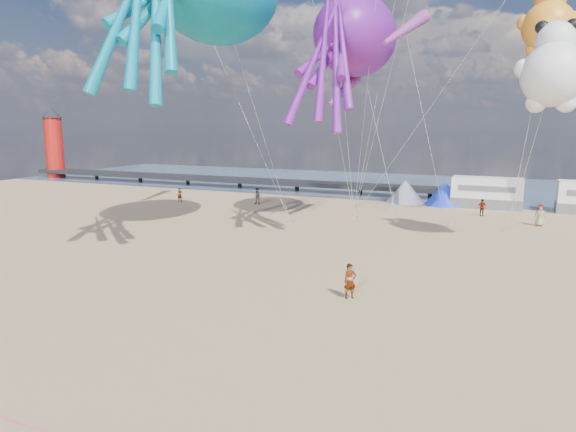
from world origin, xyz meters
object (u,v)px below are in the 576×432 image
at_px(tent_white, 405,191).
at_px(kite_teddy_orange, 548,27).
at_px(tent_blue, 445,193).
at_px(windsock_right, 343,91).
at_px(beachgoer_5, 180,195).
at_px(kite_panda, 553,75).
at_px(beachgoer_1, 258,196).
at_px(windsock_left, 204,23).
at_px(beachgoer_0, 540,215).
at_px(sandbag_e, 354,217).
at_px(kite_octopus_purple, 356,36).
at_px(motorhome_0, 487,193).
at_px(sandbag_a, 290,222).
at_px(sandbag_b, 397,220).
at_px(windsock_mid, 405,29).
at_px(sandbag_d, 446,223).
at_px(lighthouse, 54,148).
at_px(sandbag_c, 508,230).
at_px(standing_person, 350,281).

height_order(tent_white, kite_teddy_orange, kite_teddy_orange).
height_order(tent_blue, windsock_right, windsock_right).
xyz_separation_m(beachgoer_5, kite_panda, (34.14, -8.89, 10.51)).
distance_m(beachgoer_1, windsock_left, 17.53).
relative_size(beachgoer_0, sandbag_e, 3.62).
xyz_separation_m(tent_blue, kite_octopus_purple, (-5.77, -13.93, 13.75)).
xyz_separation_m(motorhome_0, sandbag_a, (-14.83, -14.93, -1.39)).
bearing_deg(windsock_left, kite_teddy_orange, 7.53).
xyz_separation_m(beachgoer_5, sandbag_a, (15.35, -5.99, -0.64)).
bearing_deg(sandbag_b, kite_octopus_purple, -134.73).
bearing_deg(sandbag_b, windsock_right, -139.78).
relative_size(tent_blue, windsock_mid, 0.68).
bearing_deg(sandbag_d, tent_blue, 97.34).
relative_size(beachgoer_1, beachgoer_5, 1.15).
relative_size(motorhome_0, beachgoer_0, 3.65).
height_order(tent_blue, kite_octopus_purple, kite_octopus_purple).
height_order(lighthouse, beachgoer_0, lighthouse).
relative_size(sandbag_d, windsock_left, 0.08).
xyz_separation_m(lighthouse, windsock_mid, (56.36, -19.65, 10.39)).
distance_m(lighthouse, windsock_mid, 60.58).
bearing_deg(windsock_right, sandbag_b, 52.50).
distance_m(beachgoer_0, kite_octopus_purple, 20.84).
xyz_separation_m(tent_blue, sandbag_c, (6.12, -11.43, -1.09)).
bearing_deg(motorhome_0, tent_white, 180.00).
bearing_deg(beachgoer_1, kite_teddy_orange, -2.03).
xyz_separation_m(standing_person, beachgoer_1, (-16.99, 23.90, -0.01)).
bearing_deg(motorhome_0, sandbag_c, -79.47).
height_order(tent_white, sandbag_a, tent_white).
bearing_deg(windsock_mid, windsock_left, -165.37).
bearing_deg(sandbag_d, sandbag_e, -177.11).
bearing_deg(windsock_left, tent_white, 37.85).
bearing_deg(sandbag_a, windsock_mid, -4.53).
bearing_deg(motorhome_0, kite_panda, -77.50).
xyz_separation_m(beachgoer_1, sandbag_b, (15.14, -3.55, -0.74)).
relative_size(windsock_left, windsock_right, 1.38).
height_order(beachgoer_0, sandbag_b, beachgoer_0).
bearing_deg(sandbag_b, sandbag_a, -153.15).
distance_m(beachgoer_1, kite_octopus_purple, 19.70).
height_order(tent_white, sandbag_b, tent_white).
distance_m(sandbag_a, kite_teddy_orange, 25.22).
relative_size(sandbag_a, kite_teddy_orange, 0.08).
bearing_deg(lighthouse, sandbag_c, -13.53).
xyz_separation_m(beachgoer_0, sandbag_d, (-7.12, -2.40, -0.80)).
bearing_deg(windsock_mid, sandbag_d, 78.91).
xyz_separation_m(kite_panda, windsock_right, (-14.57, 3.68, -0.44)).
relative_size(motorhome_0, kite_octopus_purple, 0.52).
relative_size(sandbag_a, sandbag_d, 1.00).
relative_size(beachgoer_1, windsock_right, 0.35).
distance_m(standing_person, sandbag_e, 21.04).
bearing_deg(sandbag_b, windsock_left, -167.84).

